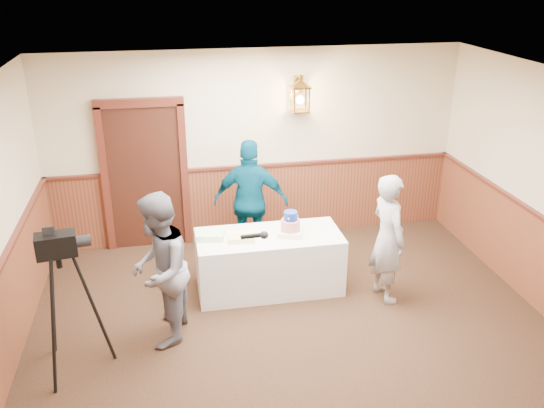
{
  "coord_description": "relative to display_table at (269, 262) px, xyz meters",
  "views": [
    {
      "loc": [
        -1.29,
        -4.4,
        3.86
      ],
      "look_at": [
        -0.11,
        1.7,
        1.25
      ],
      "focal_mm": 38.0,
      "sensor_mm": 36.0,
      "label": 1
    }
  ],
  "objects": [
    {
      "name": "sheet_cake_yellow",
      "position": [
        -0.35,
        -0.06,
        0.41
      ],
      "size": [
        0.34,
        0.28,
        0.07
      ],
      "primitive_type": "cube",
      "rotation": [
        0.0,
        0.0,
        -0.1
      ],
      "color": "#EEED8E",
      "rests_on": "display_table"
    },
    {
      "name": "assistant_p",
      "position": [
        -0.09,
        0.84,
        0.49
      ],
      "size": [
        1.09,
        0.68,
        1.73
      ],
      "primitive_type": "imported",
      "rotation": [
        0.0,
        0.0,
        2.87
      ],
      "color": "#043F58",
      "rests_on": "ground"
    },
    {
      "name": "baker",
      "position": [
        1.36,
        -0.48,
        0.43
      ],
      "size": [
        0.49,
        0.65,
        1.62
      ],
      "primitive_type": "imported",
      "rotation": [
        0.0,
        0.0,
        1.76
      ],
      "color": "#9C9BA1",
      "rests_on": "ground"
    },
    {
      "name": "room_shell",
      "position": [
        0.06,
        -1.45,
        1.15
      ],
      "size": [
        6.02,
        7.02,
        2.81
      ],
      "color": "beige",
      "rests_on": "ground"
    },
    {
      "name": "tv_camera_rig",
      "position": [
        -2.26,
        -1.16,
        0.31
      ],
      "size": [
        0.6,
        0.56,
        1.52
      ],
      "rotation": [
        0.0,
        0.0,
        0.15
      ],
      "color": "black",
      "rests_on": "ground"
    },
    {
      "name": "display_table",
      "position": [
        0.0,
        0.0,
        0.0
      ],
      "size": [
        1.8,
        0.8,
        0.75
      ],
      "primitive_type": "cube",
      "color": "white",
      "rests_on": "ground"
    },
    {
      "name": "sheet_cake_green",
      "position": [
        -0.72,
        0.06,
        0.41
      ],
      "size": [
        0.38,
        0.33,
        0.08
      ],
      "primitive_type": "cube",
      "rotation": [
        0.0,
        0.0,
        -0.19
      ],
      "color": "#A8EEAA",
      "rests_on": "display_table"
    },
    {
      "name": "ground",
      "position": [
        0.11,
        -1.9,
        -0.38
      ],
      "size": [
        7.0,
        7.0,
        0.0
      ],
      "primitive_type": "plane",
      "color": "black",
      "rests_on": "ground"
    },
    {
      "name": "interviewer",
      "position": [
        -1.34,
        -0.84,
        0.48
      ],
      "size": [
        1.51,
        0.95,
        1.71
      ],
      "rotation": [
        0.0,
        0.0,
        -1.78
      ],
      "color": "slate",
      "rests_on": "ground"
    },
    {
      "name": "tiered_cake",
      "position": [
        0.27,
        -0.02,
        0.49
      ],
      "size": [
        0.36,
        0.36,
        0.3
      ],
      "rotation": [
        0.0,
        0.0,
        -0.28
      ],
      "color": "#F6EBC0",
      "rests_on": "display_table"
    }
  ]
}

